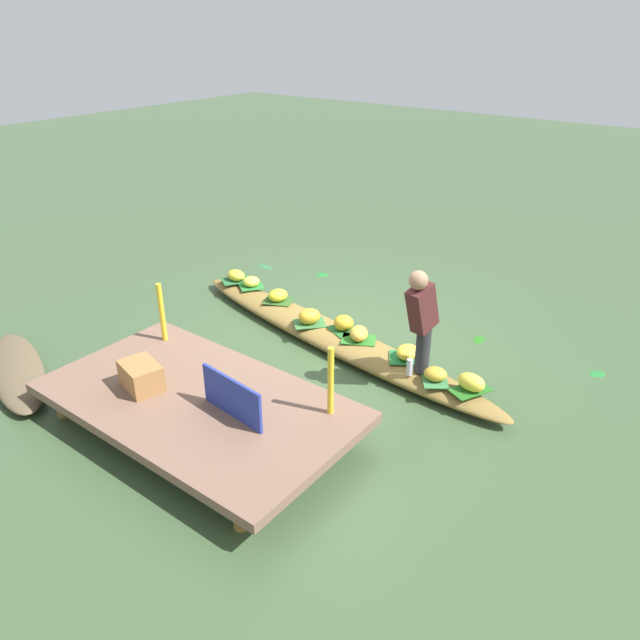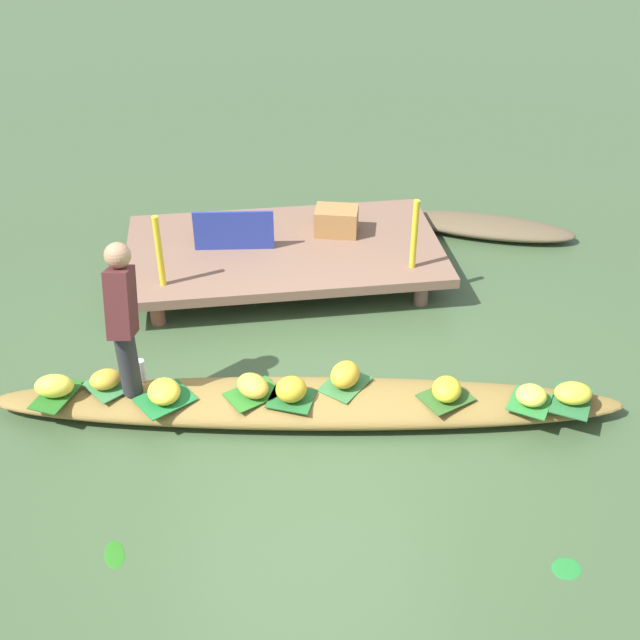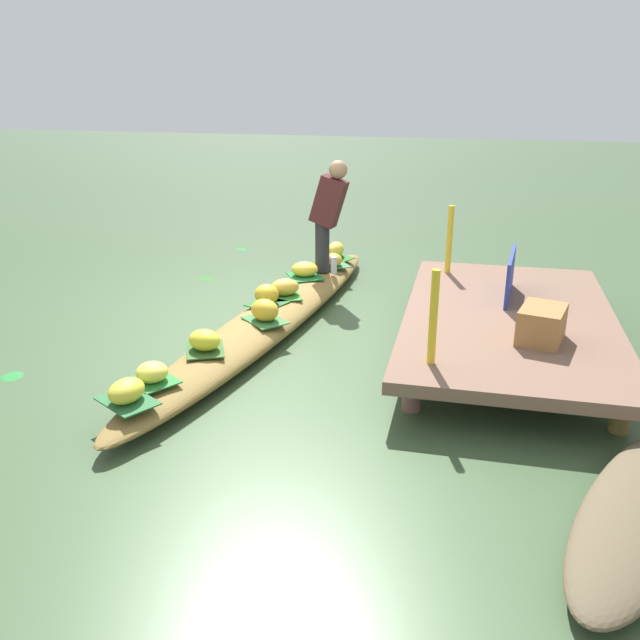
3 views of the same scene
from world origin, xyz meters
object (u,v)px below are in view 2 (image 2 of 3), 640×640
object	(u,v)px
banana_bunch_5	(54,386)
banana_bunch_7	(345,375)
banana_bunch_4	(573,393)
vendor_person	(123,313)
market_banner	(234,231)
vendor_boat	(307,403)
moored_boat	(486,226)
banana_bunch_2	(253,386)
banana_bunch_1	(105,379)
banana_bunch_3	(164,391)
banana_bunch_8	(291,389)
banana_bunch_6	(531,395)
produce_crate	(336,221)
banana_bunch_0	(447,389)
water_bottle	(141,370)

from	to	relation	value
banana_bunch_5	banana_bunch_7	bearing A→B (deg)	-4.50
banana_bunch_4	vendor_person	bearing A→B (deg)	168.90
market_banner	vendor_boat	bearing A→B (deg)	-72.56
moored_boat	banana_bunch_2	distance (m)	3.99
banana_bunch_1	banana_bunch_2	size ratio (longest dim) A/B	0.86
banana_bunch_3	banana_bunch_8	size ratio (longest dim) A/B	1.18
banana_bunch_6	vendor_person	size ratio (longest dim) A/B	0.19
banana_bunch_2	produce_crate	xyz separation A→B (m)	(1.04, 2.38, 0.19)
banana_bunch_7	moored_boat	bearing A→B (deg)	52.97
banana_bunch_5	banana_bunch_8	world-z (taller)	banana_bunch_8
banana_bunch_1	produce_crate	world-z (taller)	produce_crate
moored_boat	vendor_person	xyz separation A→B (m)	(-3.78, -2.56, 0.83)
vendor_person	banana_bunch_3	bearing A→B (deg)	-40.61
banana_bunch_0	banana_bunch_4	size ratio (longest dim) A/B	0.92
banana_bunch_7	vendor_boat	bearing A→B (deg)	-170.29
banana_bunch_0	produce_crate	size ratio (longest dim) A/B	0.62
vendor_boat	produce_crate	bearing A→B (deg)	84.22
banana_bunch_1	banana_bunch_7	bearing A→B (deg)	-7.02
moored_boat	banana_bunch_0	world-z (taller)	banana_bunch_0
water_bottle	banana_bunch_6	bearing A→B (deg)	-13.37
vendor_boat	produce_crate	size ratio (longest dim) A/B	11.61
banana_bunch_3	market_banner	distance (m)	2.26
banana_bunch_1	market_banner	world-z (taller)	market_banner
banana_bunch_1	banana_bunch_8	distance (m)	1.50
banana_bunch_0	vendor_person	bearing A→B (deg)	168.58
moored_boat	produce_crate	distance (m)	1.89
banana_bunch_5	vendor_person	bearing A→B (deg)	3.79
moored_boat	market_banner	size ratio (longest dim) A/B	2.49
vendor_boat	market_banner	bearing A→B (deg)	110.27
vendor_boat	banana_bunch_2	size ratio (longest dim) A/B	17.51
vendor_boat	water_bottle	bearing A→B (deg)	173.42
banana_bunch_3	vendor_person	bearing A→B (deg)	139.39
banana_bunch_7	water_bottle	xyz separation A→B (m)	(-1.63, 0.30, -0.01)
banana_bunch_3	produce_crate	distance (m)	2.93
banana_bunch_0	banana_bunch_3	distance (m)	2.22
banana_bunch_3	banana_bunch_8	bearing A→B (deg)	-7.57
vendor_person	produce_crate	distance (m)	2.95
banana_bunch_3	banana_bunch_2	bearing A→B (deg)	-2.62
banana_bunch_2	banana_bunch_8	bearing A→B (deg)	-18.68
banana_bunch_0	banana_bunch_5	bearing A→B (deg)	171.56
vendor_boat	vendor_person	size ratio (longest dim) A/B	4.11
market_banner	banana_bunch_2	bearing A→B (deg)	-83.38
banana_bunch_1	vendor_boat	bearing A→B (deg)	-10.33
vendor_boat	banana_bunch_6	bearing A→B (deg)	-3.53
vendor_person	water_bottle	world-z (taller)	vendor_person
banana_bunch_5	banana_bunch_3	bearing A→B (deg)	-11.24
banana_bunch_2	banana_bunch_5	distance (m)	1.57
banana_bunch_2	banana_bunch_6	xyz separation A→B (m)	(2.15, -0.40, -0.01)
banana_bunch_0	banana_bunch_2	size ratio (longest dim) A/B	0.93
banana_bunch_0	banana_bunch_1	bearing A→B (deg)	169.24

